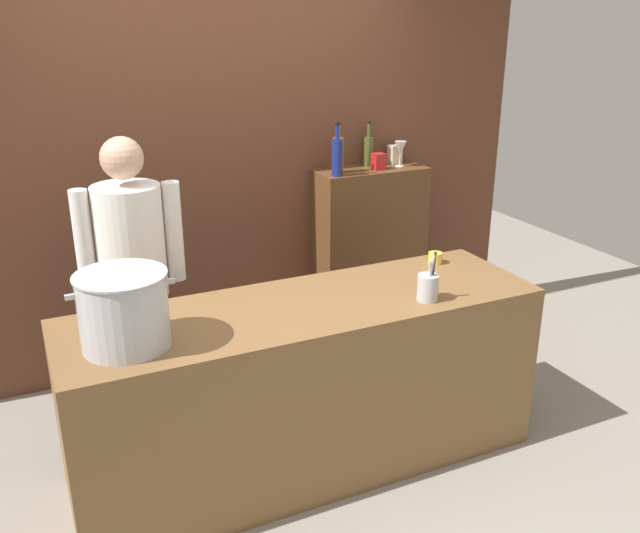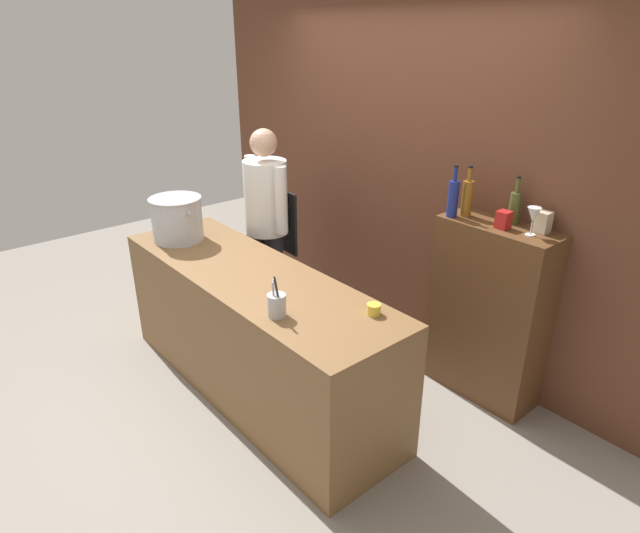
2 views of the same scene
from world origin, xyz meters
name	(u,v)px [view 2 (image 2 of 2)]	position (x,y,z in m)	size (l,w,h in m)	color
ground_plane	(258,388)	(0.00, 0.00, 0.00)	(8.00, 8.00, 0.00)	gray
brick_back_panel	(404,151)	(0.00, 1.40, 1.50)	(4.40, 0.10, 3.00)	brown
prep_counter	(255,334)	(0.00, 0.00, 0.45)	(2.33, 0.70, 0.90)	brown
bar_cabinet	(488,312)	(1.01, 1.19, 0.62)	(0.76, 0.32, 1.23)	brown
chef	(267,217)	(-0.69, 0.61, 0.96)	(0.53, 0.37, 1.66)	black
stockpot_large	(177,219)	(-0.86, -0.08, 1.06)	(0.44, 0.38, 0.32)	#B7BABF
utensil_crock	(277,305)	(0.56, -0.20, 0.97)	(0.10, 0.10, 0.25)	#B7BABF
butter_jar	(374,309)	(0.89, 0.22, 0.93)	(0.08, 0.08, 0.06)	yellow
wine_bottle_cobalt	(453,198)	(0.71, 1.09, 1.36)	(0.07, 0.07, 0.34)	navy
wine_bottle_amber	(467,197)	(0.76, 1.17, 1.35)	(0.07, 0.07, 0.33)	#8C5919
wine_bottle_olive	(515,207)	(1.04, 1.27, 1.34)	(0.07, 0.07, 0.30)	#475123
wine_glass_short	(533,216)	(1.22, 1.17, 1.35)	(0.08, 0.08, 0.17)	silver
spice_tin_cream	(543,222)	(1.24, 1.26, 1.30)	(0.08, 0.08, 0.13)	beige
spice_tin_red	(504,220)	(1.04, 1.15, 1.28)	(0.08, 0.08, 0.11)	red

